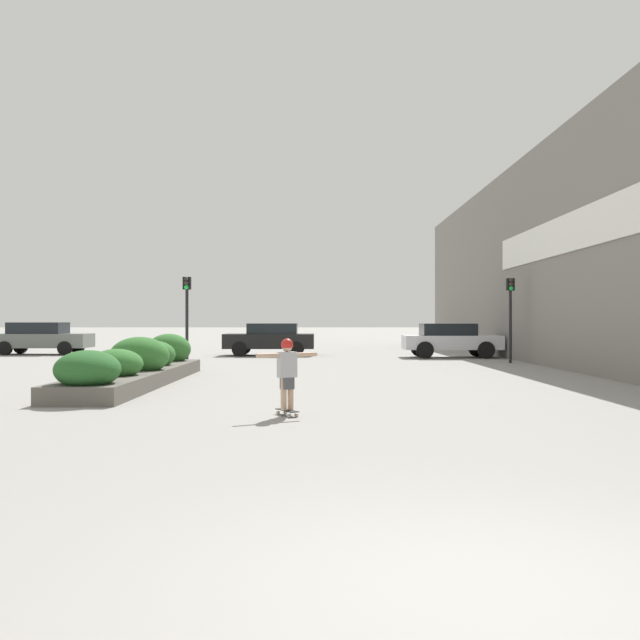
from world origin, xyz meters
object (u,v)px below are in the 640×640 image
(traffic_light_right, at_px, (508,305))
(car_rightmost, at_px, (448,339))
(skateboard, at_px, (285,412))
(skateboarder, at_px, (285,367))
(car_center_right, at_px, (268,338))
(traffic_light_left, at_px, (184,304))
(car_leftmost, at_px, (38,338))

(traffic_light_right, bearing_deg, car_rightmost, 111.67)
(skateboard, xyz_separation_m, skateboarder, (0.00, -0.00, 0.74))
(car_center_right, bearing_deg, traffic_light_left, 158.16)
(skateboard, distance_m, car_leftmost, 24.37)
(traffic_light_left, bearing_deg, skateboarder, -72.86)
(skateboarder, distance_m, traffic_light_right, 16.38)
(car_center_right, height_order, car_rightmost, car_rightmost)
(skateboarder, bearing_deg, skateboard, 64.78)
(car_center_right, bearing_deg, traffic_light_right, -121.00)
(skateboarder, bearing_deg, car_center_right, 64.82)
(car_rightmost, height_order, traffic_light_left, traffic_light_left)
(skateboard, relative_size, car_rightmost, 0.14)
(skateboarder, height_order, car_rightmost, car_rightmost)
(traffic_light_right, bearing_deg, traffic_light_left, -176.24)
(car_leftmost, relative_size, car_center_right, 1.09)
(car_center_right, distance_m, car_rightmost, 7.94)
(traffic_light_left, bearing_deg, car_leftmost, 137.83)
(car_leftmost, height_order, car_center_right, car_leftmost)
(car_leftmost, bearing_deg, traffic_light_right, 71.76)
(skateboarder, height_order, car_center_right, car_center_right)
(car_rightmost, xyz_separation_m, traffic_light_right, (1.51, -3.81, 1.38))
(car_leftmost, bearing_deg, car_rightmost, 81.50)
(skateboard, xyz_separation_m, car_rightmost, (6.06, 18.27, 0.71))
(skateboarder, height_order, traffic_light_left, traffic_light_left)
(car_leftmost, relative_size, traffic_light_left, 1.39)
(car_leftmost, distance_m, car_center_right, 10.68)
(traffic_light_left, bearing_deg, car_center_right, 68.16)
(traffic_light_left, bearing_deg, skateboard, -72.86)
(skateboarder, bearing_deg, car_rightmost, 41.67)
(skateboarder, height_order, traffic_light_right, traffic_light_right)
(skateboard, xyz_separation_m, car_leftmost, (-12.31, 21.02, 0.71))
(skateboard, relative_size, traffic_light_left, 0.18)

